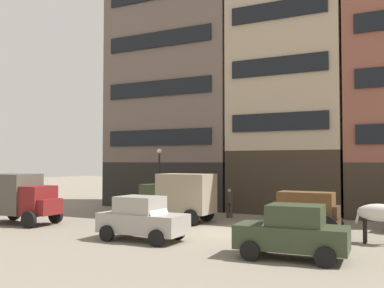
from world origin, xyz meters
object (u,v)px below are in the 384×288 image
Objects in this scene: sedan_dark at (142,218)px; delivery_truck_far at (177,196)px; draft_horse at (382,212)px; cargo_wagon at (307,211)px; delivery_truck_near at (19,197)px; fire_hydrant_curbside at (286,214)px; streetlamp_curbside at (159,171)px; pedestrian_officer at (229,201)px; sedan_light at (292,232)px.

delivery_truck_far is at bearing 104.48° from sedan_dark.
cargo_wagon is at bearing -179.99° from draft_horse.
delivery_truck_near is at bearing -171.90° from draft_horse.
cargo_wagon is at bearing -65.06° from fire_hydrant_curbside.
draft_horse is 0.57× the size of streetlamp_curbside.
delivery_truck_far is 6.05m from fire_hydrant_curbside.
draft_horse is 10.58m from delivery_truck_far.
streetlamp_curbside is (-10.74, 5.47, 1.52)m from cargo_wagon.
sedan_light is at bearing -56.54° from pedestrian_officer.
delivery_truck_near is 14.37m from fire_hydrant_curbside.
fire_hydrant_curbside is (3.77, 8.47, -0.49)m from sedan_dark.
delivery_truck_far is at bearing 142.00° from sedan_light.
fire_hydrant_curbside is (-2.66, 9.05, -0.49)m from sedan_light.
sedan_light is 0.92× the size of streetlamp_curbside.
sedan_dark is at bearing -62.58° from streetlamp_curbside.
cargo_wagon is 3.51× the size of fire_hydrant_curbside.
sedan_light is at bearing -120.94° from draft_horse.
delivery_truck_far reaches higher than sedan_light.
pedestrian_officer is 0.44× the size of streetlamp_curbside.
delivery_truck_far is (7.12, 4.42, 0.00)m from delivery_truck_near.
delivery_truck_near is 11.62m from pedestrian_officer.
delivery_truck_near is at bearing -140.98° from pedestrian_officer.
cargo_wagon is 7.71m from delivery_truck_far.
streetlamp_curbside is (-4.72, 9.11, 1.76)m from sedan_dark.
cargo_wagon is 0.67× the size of delivery_truck_far.
pedestrian_officer is 5.49m from streetlamp_curbside.
delivery_truck_far reaches higher than sedan_dark.
sedan_dark reaches higher than fire_hydrant_curbside.
delivery_truck_far reaches higher than draft_horse.
delivery_truck_near is 1.02× the size of delivery_truck_far.
pedestrian_officer is at bearing 56.59° from delivery_truck_far.
sedan_dark reaches higher than pedestrian_officer.
draft_horse is 4.94m from sedan_light.
draft_horse is at bearing 8.10° from delivery_truck_near.
cargo_wagon reaches higher than pedestrian_officer.
draft_horse reaches higher than cargo_wagon.
sedan_dark is 8.47m from pedestrian_officer.
delivery_truck_near is 15.10m from sedan_light.
draft_horse is 17.70m from delivery_truck_near.
draft_horse is at bearing -29.51° from pedestrian_officer.
draft_horse is (2.95, 0.00, 0.12)m from cargo_wagon.
delivery_truck_far reaches higher than pedestrian_officer.
cargo_wagon is 14.79m from delivery_truck_near.
delivery_truck_near is 1.19× the size of sedan_dark.
delivery_truck_far is 3.48m from pedestrian_officer.
draft_horse reaches higher than fire_hydrant_curbside.
delivery_truck_near is 8.38m from delivery_truck_far.
sedan_dark is at bearing -75.52° from delivery_truck_far.
delivery_truck_near is 2.47× the size of pedestrian_officer.
pedestrian_officer is at bearing 139.08° from cargo_wagon.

